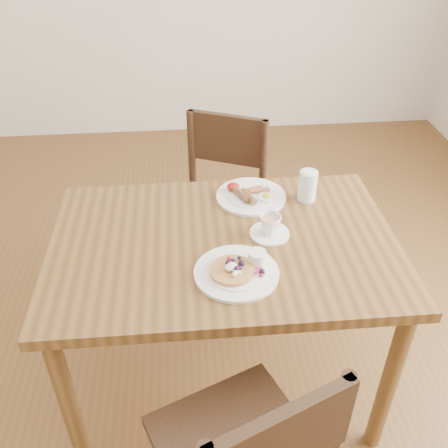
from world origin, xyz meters
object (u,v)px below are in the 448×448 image
object	(u,v)px
chair_far	(219,202)
pancake_plate	(238,270)
breakfast_plate	(250,195)
teacup_saucer	(270,227)
dining_table	(224,262)
water_glass	(307,186)

from	to	relation	value
chair_far	pancake_plate	distance (m)	0.85
breakfast_plate	teacup_saucer	bearing A→B (deg)	-81.17
dining_table	teacup_saucer	distance (m)	0.21
pancake_plate	teacup_saucer	bearing A→B (deg)	55.53
chair_far	breakfast_plate	distance (m)	0.47
teacup_saucer	chair_far	bearing A→B (deg)	102.07
chair_far	pancake_plate	xyz separation A→B (m)	(-0.00, -0.80, 0.27)
teacup_saucer	water_glass	distance (m)	0.28
pancake_plate	breakfast_plate	bearing A→B (deg)	77.44
breakfast_plate	pancake_plate	bearing A→B (deg)	-102.56
chair_far	teacup_saucer	distance (m)	0.69
pancake_plate	water_glass	bearing A→B (deg)	52.39
chair_far	teacup_saucer	xyz separation A→B (m)	(0.13, -0.61, 0.29)
pancake_plate	breakfast_plate	size ratio (longest dim) A/B	1.00
pancake_plate	teacup_saucer	world-z (taller)	teacup_saucer
teacup_saucer	dining_table	bearing A→B (deg)	-172.76
water_glass	dining_table	bearing A→B (deg)	-145.81
chair_far	teacup_saucer	bearing A→B (deg)	125.69
chair_far	pancake_plate	world-z (taller)	chair_far
water_glass	teacup_saucer	bearing A→B (deg)	-130.29
teacup_saucer	pancake_plate	bearing A→B (deg)	-124.47
dining_table	chair_far	xyz separation A→B (m)	(0.03, 0.63, -0.16)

